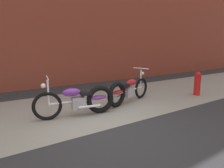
% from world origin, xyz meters
% --- Properties ---
extents(ground_plane, '(80.00, 80.00, 0.00)m').
position_xyz_m(ground_plane, '(0.00, 0.00, 0.00)').
color(ground_plane, '#2D2D30').
extents(sidewalk_slab, '(36.00, 3.50, 0.01)m').
position_xyz_m(sidewalk_slab, '(0.00, 1.75, 0.00)').
color(sidewalk_slab, gray).
rests_on(sidewalk_slab, ground).
extents(brick_building_wall, '(36.00, 0.50, 6.09)m').
position_xyz_m(brick_building_wall, '(0.00, 5.20, 3.05)').
color(brick_building_wall, brown).
rests_on(brick_building_wall, ground).
extents(motorcycle_purple, '(1.99, 0.68, 1.03)m').
position_xyz_m(motorcycle_purple, '(-0.16, 1.06, 0.40)').
color(motorcycle_purple, black).
rests_on(motorcycle_purple, ground).
extents(motorcycle_red, '(1.95, 0.81, 1.03)m').
position_xyz_m(motorcycle_red, '(1.43, 1.31, 0.40)').
color(motorcycle_red, black).
rests_on(motorcycle_red, ground).
extents(fire_hydrant, '(0.22, 0.22, 0.84)m').
position_xyz_m(fire_hydrant, '(4.16, 0.77, 0.42)').
color(fire_hydrant, red).
rests_on(fire_hydrant, ground).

